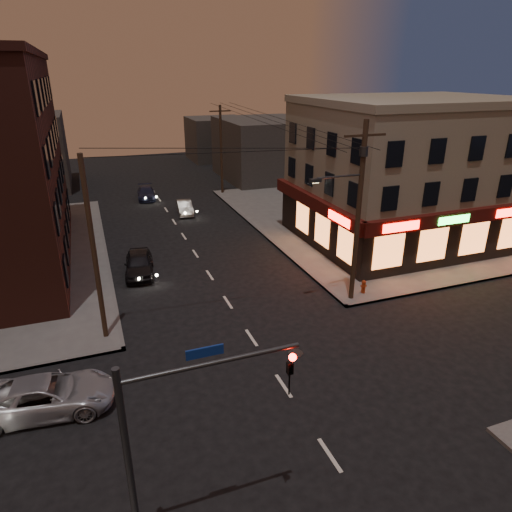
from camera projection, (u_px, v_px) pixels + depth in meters
name	position (u px, v px, depth m)	size (l,w,h in m)	color
ground	(284.00, 386.00, 19.30)	(120.00, 120.00, 0.00)	black
sidewalk_ne	(381.00, 216.00, 41.57)	(24.00, 28.00, 0.15)	#514F4C
pizza_building	(408.00, 172.00, 34.07)	(15.85, 12.85, 10.50)	gray
bg_building_ne_a	(264.00, 149.00, 55.46)	(10.00, 12.00, 7.00)	#3F3D3A
bg_building_nw	(22.00, 152.00, 50.02)	(9.00, 10.00, 8.00)	#3F3D3A
bg_building_ne_b	(217.00, 139.00, 67.15)	(8.00, 8.00, 6.00)	#3F3D3A
utility_pole_main	(357.00, 204.00, 24.31)	(4.20, 0.44, 10.00)	#382619
utility_pole_far	(221.00, 150.00, 47.50)	(0.26, 0.26, 9.00)	#382619
utility_pole_west	(94.00, 252.00, 20.98)	(0.24, 0.24, 9.00)	#382619
traffic_signal	(170.00, 436.00, 11.07)	(4.49, 0.32, 6.47)	#333538
suv_cross	(47.00, 395.00, 17.67)	(2.35, 5.10, 1.42)	#9C9DA4
sedan_near	(139.00, 263.00, 29.63)	(1.76, 4.37, 1.49)	black
sedan_mid	(185.00, 207.00, 42.17)	(1.29, 3.70, 1.22)	gray
sedan_far	(146.00, 193.00, 47.07)	(1.71, 4.22, 1.22)	#1D213A
fire_hydrant	(364.00, 286.00, 26.88)	(0.36, 0.36, 0.81)	maroon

